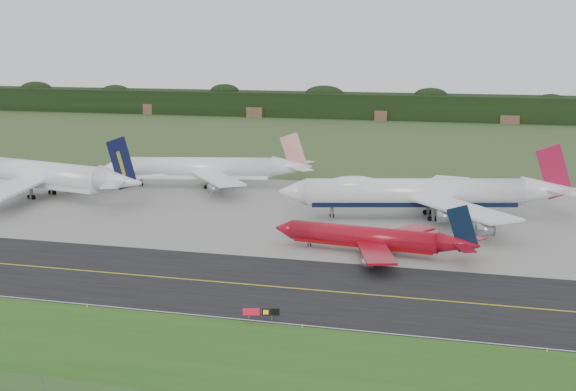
# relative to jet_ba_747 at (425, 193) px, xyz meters

# --- Properties ---
(ground) EXTENTS (600.00, 600.00, 0.00)m
(ground) POSITION_rel_jet_ba_747_xyz_m (-11.99, -51.97, -5.51)
(ground) COLOR #334B23
(ground) RESTS_ON ground
(grass_verge) EXTENTS (400.00, 30.00, 0.01)m
(grass_verge) POSITION_rel_jet_ba_747_xyz_m (-11.99, -86.97, -5.50)
(grass_verge) COLOR #255318
(grass_verge) RESTS_ON ground
(taxiway) EXTENTS (400.00, 32.00, 0.02)m
(taxiway) POSITION_rel_jet_ba_747_xyz_m (-11.99, -55.97, -5.50)
(taxiway) COLOR black
(taxiway) RESTS_ON ground
(apron) EXTENTS (400.00, 78.00, 0.01)m
(apron) POSITION_rel_jet_ba_747_xyz_m (-11.99, -0.97, -5.50)
(apron) COLOR gray
(apron) RESTS_ON ground
(taxiway_centreline) EXTENTS (400.00, 0.40, 0.00)m
(taxiway_centreline) POSITION_rel_jet_ba_747_xyz_m (-11.99, -55.97, -5.48)
(taxiway_centreline) COLOR gold
(taxiway_centreline) RESTS_ON taxiway
(taxiway_edge_line) EXTENTS (400.00, 0.25, 0.00)m
(taxiway_edge_line) POSITION_rel_jet_ba_747_xyz_m (-11.99, -71.47, -5.48)
(taxiway_edge_line) COLOR silver
(taxiway_edge_line) RESTS_ON taxiway
(horizon_treeline) EXTENTS (700.00, 25.00, 12.00)m
(horizon_treeline) POSITION_rel_jet_ba_747_xyz_m (-11.99, 221.80, -0.03)
(horizon_treeline) COLOR black
(horizon_treeline) RESTS_ON ground
(jet_ba_747) EXTENTS (63.35, 51.38, 16.18)m
(jet_ba_747) POSITION_rel_jet_ba_747_xyz_m (0.00, 0.00, 0.00)
(jet_ba_747) COLOR white
(jet_ba_747) RESTS_ON ground
(jet_red_737) EXTENTS (38.00, 30.74, 10.26)m
(jet_red_737) POSITION_rel_jet_ba_747_xyz_m (-5.44, -32.24, -2.67)
(jet_red_737) COLOR maroon
(jet_red_737) RESTS_ON ground
(jet_navy_gold) EXTENTS (63.06, 53.89, 16.44)m
(jet_navy_gold) POSITION_rel_jet_ba_747_xyz_m (-92.78, -1.18, -0.10)
(jet_navy_gold) COLOR white
(jet_navy_gold) RESTS_ON ground
(jet_star_tail) EXTENTS (54.03, 44.39, 14.37)m
(jet_star_tail) POSITION_rel_jet_ba_747_xyz_m (-58.30, 22.69, -0.72)
(jet_star_tail) COLOR white
(jet_star_tail) RESTS_ON ground
(taxiway_sign) EXTENTS (4.87, 1.51, 1.67)m
(taxiway_sign) POSITION_rel_jet_ba_747_xyz_m (-14.54, -71.05, -4.33)
(taxiway_sign) COLOR slate
(taxiway_sign) RESTS_ON ground
(edge_marker_left) EXTENTS (0.16, 0.16, 0.50)m
(edge_marker_left) POSITION_rel_jet_ba_747_xyz_m (-40.26, -72.47, -5.26)
(edge_marker_left) COLOR yellow
(edge_marker_left) RESTS_ON ground
(edge_marker_center) EXTENTS (0.16, 0.16, 0.50)m
(edge_marker_center) POSITION_rel_jet_ba_747_xyz_m (-8.34, -72.47, -5.26)
(edge_marker_center) COLOR yellow
(edge_marker_center) RESTS_ON ground
(edge_marker_right) EXTENTS (0.16, 0.16, 0.50)m
(edge_marker_right) POSITION_rel_jet_ba_747_xyz_m (22.70, -72.47, -5.26)
(edge_marker_right) COLOR yellow
(edge_marker_right) RESTS_ON ground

